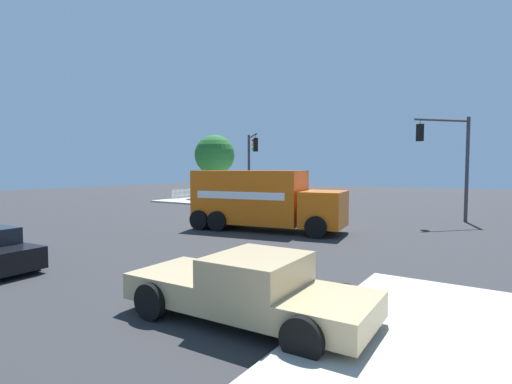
% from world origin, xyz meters
% --- Properties ---
extents(ground_plane, '(100.00, 100.00, 0.00)m').
position_xyz_m(ground_plane, '(0.00, 0.00, 0.00)').
color(ground_plane, '#2B2B2D').
extents(sidewalk_corner_near, '(11.02, 11.02, 0.14)m').
position_xyz_m(sidewalk_corner_near, '(-12.46, -12.46, 0.07)').
color(sidewalk_corner_near, '#B2ADA0').
rests_on(sidewalk_corner_near, ground).
extents(delivery_truck, '(3.87, 7.93, 3.02)m').
position_xyz_m(delivery_truck, '(1.37, -0.43, 1.56)').
color(delivery_truck, orange).
rests_on(delivery_truck, ground).
extents(traffic_light_primary, '(2.78, 2.55, 6.09)m').
position_xyz_m(traffic_light_primary, '(-6.88, 7.20, 3.96)').
color(traffic_light_primary, '#38383D').
rests_on(traffic_light_primary, ground).
extents(traffic_light_secondary, '(3.06, 2.76, 5.62)m').
position_xyz_m(traffic_light_secondary, '(-6.63, -6.46, 3.83)').
color(traffic_light_secondary, '#38383D').
rests_on(traffic_light_secondary, sidewalk_corner_near).
extents(pickup_tan, '(2.37, 5.26, 1.38)m').
position_xyz_m(pickup_tan, '(11.53, 5.72, 0.73)').
color(pickup_tan, tan).
rests_on(pickup_tan, ground).
extents(pedestrian_near_corner, '(0.29, 0.52, 1.60)m').
position_xyz_m(pedestrian_near_corner, '(-12.27, -13.89, 1.04)').
color(pedestrian_near_corner, gray).
rests_on(pedestrian_near_corner, sidewalk_corner_near).
extents(picket_fence_run, '(6.04, 0.05, 0.95)m').
position_xyz_m(picket_fence_run, '(-12.46, -17.72, 0.62)').
color(picket_fence_run, white).
rests_on(picket_fence_run, sidewalk_corner_near).
extents(shade_tree_near, '(4.09, 4.09, 6.42)m').
position_xyz_m(shade_tree_near, '(-13.26, -15.41, 4.50)').
color(shade_tree_near, brown).
rests_on(shade_tree_near, sidewalk_corner_near).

